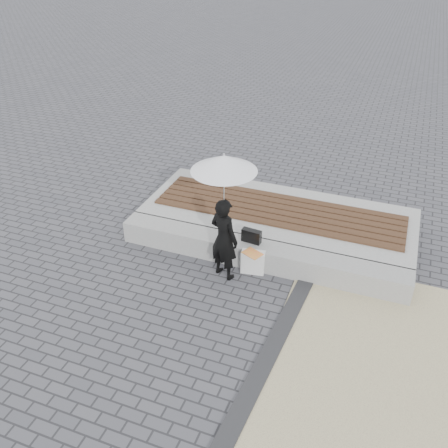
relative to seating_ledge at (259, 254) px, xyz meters
The scene contains 10 objects.
ground 1.61m from the seating_ledge, 90.00° to the right, with size 80.00×80.00×0.00m, color #49484D.
edging_band 2.24m from the seating_ledge, 70.35° to the right, with size 0.25×5.20×0.04m, color #29292B.
seating_ledge is the anchor object (origin of this frame).
timber_platform 1.20m from the seating_ledge, 90.00° to the left, with size 5.00×2.00×0.40m, color #A9A9A4.
timber_decking 1.22m from the seating_ledge, 90.00° to the left, with size 4.60×1.20×0.04m, color #503620, non-canonical shape.
woman 0.84m from the seating_ledge, 132.37° to the right, with size 0.52×0.34×1.44m, color black.
parasol 1.96m from the seating_ledge, 132.37° to the right, with size 0.99×0.99×1.27m.
handbag 0.35m from the seating_ledge, 166.20° to the left, with size 0.33×0.12×0.23m, color black.
canvas_tote 0.25m from the seating_ledge, 94.92° to the right, with size 0.39×0.16×0.41m, color white.
magazine 0.37m from the seating_ledge, 94.09° to the right, with size 0.30×0.22×0.01m, color #F24241.
Camera 1 is at (1.86, -4.92, 5.08)m, focal length 39.22 mm.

